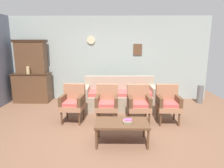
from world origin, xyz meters
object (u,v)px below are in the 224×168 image
armchair_row_middle (73,101)px  armchair_near_cabinet (168,102)px  armchair_by_doorway (139,102)px  armchair_near_couch_end (107,102)px  coffee_table (122,124)px  floral_couch (120,97)px  floor_vase_by_wall (200,94)px  side_cabinet (33,87)px  vase_on_cabinet (28,70)px  book_stack_on_table (128,121)px

armchair_row_middle → armchair_near_cabinet: same height
armchair_by_doorway → armchair_near_couch_end: bearing=178.7°
coffee_table → armchair_near_cabinet: bearing=42.0°
floral_couch → floor_vase_by_wall: size_ratio=3.66×
floral_couch → armchair_row_middle: 1.53m
side_cabinet → armchair_row_middle: (1.63, -1.63, 0.03)m
armchair_near_cabinet → coffee_table: (-1.12, -1.01, -0.12)m
floral_couch → armchair_near_couch_end: (-0.33, -1.04, 0.17)m
vase_on_cabinet → armchair_near_cabinet: size_ratio=0.26×
floral_couch → book_stack_on_table: floral_couch is taller
floral_couch → armchair_row_middle: same height
armchair_near_couch_end → armchair_by_doorway: size_ratio=1.00×
armchair_row_middle → coffee_table: size_ratio=0.90×
vase_on_cabinet → floor_vase_by_wall: 5.39m
armchair_near_cabinet → floral_couch: bearing=136.9°
vase_on_cabinet → book_stack_on_table: 3.88m
side_cabinet → armchair_by_doorway: size_ratio=1.28×
vase_on_cabinet → floral_couch: vase_on_cabinet is taller
armchair_row_middle → armchair_by_doorway: (1.56, -0.05, 0.00)m
armchair_near_couch_end → book_stack_on_table: (0.42, -1.06, -0.04)m
floral_couch → vase_on_cabinet: bearing=171.2°
side_cabinet → floral_couch: size_ratio=0.55×
armchair_near_cabinet → book_stack_on_table: bearing=-133.9°
armchair_row_middle → armchair_near_couch_end: bearing=-2.0°
side_cabinet → coffee_table: (2.76, -2.67, -0.09)m
side_cabinet → floor_vase_by_wall: bearing=-1.1°
coffee_table → book_stack_on_table: bearing=-24.6°
side_cabinet → armchair_by_doorway: side_cabinet is taller
book_stack_on_table → armchair_by_doorway: bearing=72.6°
floral_couch → floor_vase_by_wall: bearing=11.6°
vase_on_cabinet → armchair_near_couch_end: 2.92m
floral_couch → coffee_table: floral_couch is taller
armchair_row_middle → coffee_table: armchair_row_middle is taller
side_cabinet → coffee_table: bearing=-44.1°
side_cabinet → coffee_table: side_cabinet is taller
coffee_table → armchair_by_doorway: bearing=66.5°
book_stack_on_table → armchair_near_couch_end: bearing=111.6°
vase_on_cabinet → armchair_near_cabinet: bearing=-20.6°
armchair_near_couch_end → book_stack_on_table: armchair_near_couch_end is taller
side_cabinet → vase_on_cabinet: size_ratio=4.91×
vase_on_cabinet → book_stack_on_table: vase_on_cabinet is taller
side_cabinet → floral_couch: (2.77, -0.62, -0.14)m
vase_on_cabinet → floral_couch: (2.79, -0.43, -0.72)m
armchair_row_middle → floor_vase_by_wall: bearing=22.5°
armchair_near_cabinet → book_stack_on_table: size_ratio=5.56×
armchair_by_doorway → armchair_near_cabinet: same height
book_stack_on_table → floral_couch: bearing=92.5°
vase_on_cabinet → floral_couch: bearing=-8.8°
vase_on_cabinet → armchair_by_doorway: 3.58m
side_cabinet → armchair_row_middle: size_ratio=1.28×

